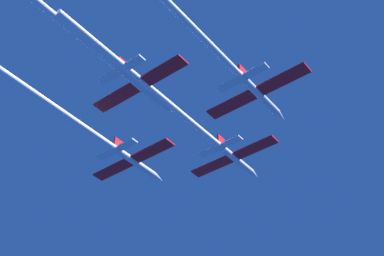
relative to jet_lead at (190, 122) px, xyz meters
name	(u,v)px	position (x,y,z in m)	size (l,w,h in m)	color
jet_lead	(190,122)	(0.00, 0.00, 0.00)	(20.84, 58.85, 3.45)	white
jet_left_wing	(77,123)	(-16.16, -14.70, -1.69)	(20.84, 60.40, 3.45)	white
jet_right_wing	(201,36)	(15.43, -16.94, -1.08)	(20.84, 63.11, 3.45)	white
jet_slot	(59,20)	(-0.97, -32.94, -0.10)	(20.84, 67.93, 3.45)	white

